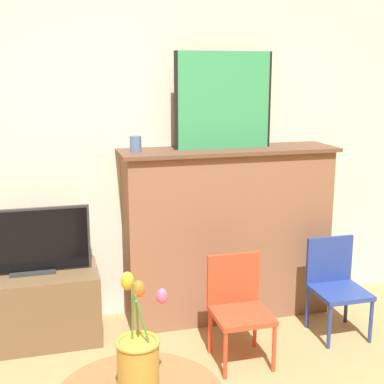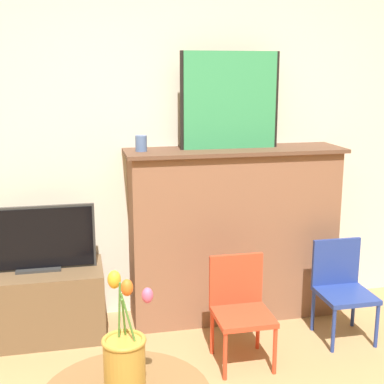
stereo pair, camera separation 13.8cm
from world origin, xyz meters
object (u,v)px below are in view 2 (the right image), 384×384
(tv_monitor, at_px, (37,239))
(vase_tulips, at_px, (125,360))
(chair_red, at_px, (240,304))
(painting, at_px, (230,101))
(chair_blue, at_px, (342,284))

(tv_monitor, bearing_deg, vase_tulips, -75.51)
(tv_monitor, xyz_separation_m, chair_red, (1.17, -0.55, -0.30))
(painting, distance_m, chair_red, 1.30)
(tv_monitor, relative_size, chair_red, 1.16)
(chair_red, relative_size, chair_blue, 1.00)
(tv_monitor, bearing_deg, chair_red, -25.14)
(chair_red, height_order, chair_blue, same)
(chair_red, bearing_deg, tv_monitor, 154.86)
(tv_monitor, relative_size, vase_tulips, 1.54)
(tv_monitor, bearing_deg, painting, 2.70)
(vase_tulips, bearing_deg, chair_red, 53.56)
(chair_red, xyz_separation_m, chair_blue, (0.73, 0.15, 0.00))
(painting, bearing_deg, vase_tulips, -117.59)
(painting, distance_m, vase_tulips, 2.02)
(tv_monitor, height_order, chair_blue, tv_monitor)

